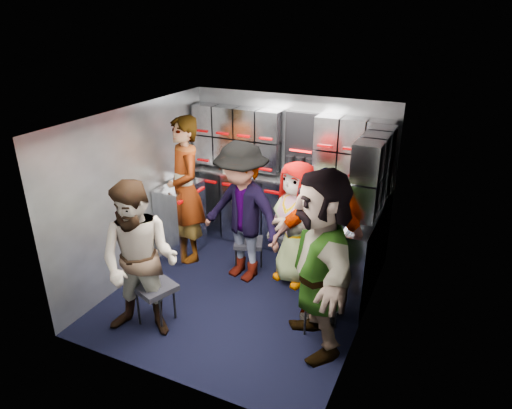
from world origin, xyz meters
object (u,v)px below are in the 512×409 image
at_px(jump_seat_near_right, 322,302).
at_px(attendant_arc_e, 319,262).
at_px(jump_seat_mid_left, 249,244).
at_px(jump_seat_mid_right, 322,276).
at_px(jump_seat_near_left, 155,289).
at_px(attendant_arc_d, 320,246).
at_px(attendant_arc_b, 242,213).
at_px(attendant_arc_c, 296,223).
at_px(attendant_standing, 185,190).
at_px(jump_seat_center, 300,242).
at_px(attendant_arc_a, 140,262).

bearing_deg(jump_seat_near_right, attendant_arc_e, -90.00).
relative_size(jump_seat_mid_left, jump_seat_mid_right, 1.00).
bearing_deg(jump_seat_near_left, jump_seat_mid_left, 72.92).
distance_m(attendant_arc_d, attendant_arc_e, 0.46).
relative_size(attendant_arc_b, attendant_arc_e, 0.94).
xyz_separation_m(attendant_arc_b, attendant_arc_c, (0.61, 0.21, -0.11)).
bearing_deg(jump_seat_mid_left, jump_seat_near_left, -107.08).
height_order(jump_seat_near_right, attendant_standing, attendant_standing).
distance_m(jump_seat_near_left, attendant_standing, 1.53).
distance_m(jump_seat_mid_right, attendant_standing, 2.08).
height_order(jump_seat_mid_right, attendant_standing, attendant_standing).
bearing_deg(jump_seat_mid_right, jump_seat_center, 129.03).
height_order(attendant_arc_a, attendant_arc_e, attendant_arc_e).
relative_size(jump_seat_mid_right, jump_seat_near_right, 0.97).
bearing_deg(jump_seat_mid_left, jump_seat_mid_right, -18.88).
relative_size(attendant_arc_a, attendant_arc_c, 1.09).
xyz_separation_m(jump_seat_center, attendant_arc_a, (-1.04, -1.77, 0.40)).
bearing_deg(attendant_arc_b, jump_seat_near_left, -95.79).
relative_size(jump_seat_near_right, attendant_arc_b, 0.26).
height_order(jump_seat_near_left, jump_seat_center, jump_seat_center).
distance_m(jump_seat_center, attendant_arc_e, 1.43).
bearing_deg(attendant_arc_a, attendant_arc_c, 42.22).
height_order(attendant_arc_b, attendant_arc_c, attendant_arc_b).
relative_size(attendant_standing, attendant_arc_a, 1.16).
relative_size(jump_seat_mid_left, attendant_arc_c, 0.29).
height_order(jump_seat_mid_right, jump_seat_near_right, jump_seat_mid_right).
bearing_deg(attendant_arc_c, jump_seat_mid_right, -19.39).
bearing_deg(jump_seat_mid_right, attendant_arc_d, -90.00).
xyz_separation_m(jump_seat_near_left, attendant_arc_b, (0.42, 1.20, 0.46)).
relative_size(jump_seat_near_left, jump_seat_center, 0.96).
xyz_separation_m(jump_seat_mid_right, attendant_standing, (-1.97, 0.34, 0.57)).
xyz_separation_m(jump_seat_center, jump_seat_mid_right, (0.47, -0.58, -0.04)).
xyz_separation_m(attendant_standing, attendant_arc_d, (1.97, -0.52, -0.11)).
height_order(jump_seat_mid_left, attendant_arc_a, attendant_arc_a).
bearing_deg(attendant_arc_b, jump_seat_mid_left, 103.67).
bearing_deg(attendant_arc_d, jump_seat_near_left, -169.71).
relative_size(jump_seat_mid_left, jump_seat_center, 0.86).
bearing_deg(attendant_arc_e, attendant_arc_c, 174.39).
distance_m(jump_seat_near_left, attendant_arc_d, 1.78).
height_order(jump_seat_mid_left, jump_seat_near_right, jump_seat_near_right).
xyz_separation_m(jump_seat_near_left, attendant_standing, (-0.46, 1.35, 0.55)).
relative_size(jump_seat_center, attendant_arc_e, 0.28).
relative_size(jump_seat_near_left, jump_seat_mid_right, 1.12).
height_order(attendant_arc_a, attendant_arc_b, attendant_arc_b).
height_order(jump_seat_near_left, jump_seat_mid_right, jump_seat_near_left).
distance_m(jump_seat_near_right, attendant_arc_d, 0.56).
relative_size(jump_seat_near_left, attendant_arc_d, 0.29).
bearing_deg(attendant_arc_a, attendant_standing, 92.15).
height_order(attendant_arc_d, attendant_arc_e, attendant_arc_e).
xyz_separation_m(jump_seat_mid_right, attendant_arc_e, (0.13, -0.62, 0.54)).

